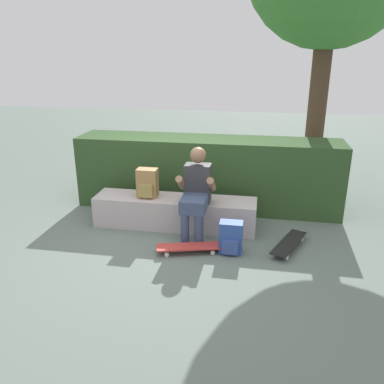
{
  "coord_description": "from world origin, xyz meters",
  "views": [
    {
      "loc": [
        1.12,
        -4.52,
        2.33
      ],
      "look_at": [
        0.26,
        0.34,
        0.57
      ],
      "focal_mm": 36.62,
      "sensor_mm": 36.0,
      "label": 1
    }
  ],
  "objects_px": {
    "skateboard_beside_bench": "(289,243)",
    "bench_main": "(175,212)",
    "skateboard_near_person": "(189,247)",
    "backpack_on_bench": "(147,183)",
    "person_skater": "(196,191)",
    "backpack_on_ground": "(231,238)"
  },
  "relations": [
    {
      "from": "skateboard_beside_bench",
      "to": "bench_main",
      "type": "bearing_deg",
      "value": 165.07
    },
    {
      "from": "skateboard_near_person",
      "to": "backpack_on_bench",
      "type": "distance_m",
      "value": 1.16
    },
    {
      "from": "person_skater",
      "to": "skateboard_near_person",
      "type": "height_order",
      "value": "person_skater"
    },
    {
      "from": "skateboard_near_person",
      "to": "skateboard_beside_bench",
      "type": "height_order",
      "value": "same"
    },
    {
      "from": "bench_main",
      "to": "backpack_on_bench",
      "type": "relative_size",
      "value": 5.63
    },
    {
      "from": "skateboard_near_person",
      "to": "skateboard_beside_bench",
      "type": "xyz_separation_m",
      "value": [
        1.21,
        0.32,
        0.0
      ]
    },
    {
      "from": "person_skater",
      "to": "backpack_on_bench",
      "type": "bearing_deg",
      "value": 163.86
    },
    {
      "from": "skateboard_beside_bench",
      "to": "backpack_on_ground",
      "type": "xyz_separation_m",
      "value": [
        -0.71,
        -0.22,
        0.12
      ]
    },
    {
      "from": "skateboard_beside_bench",
      "to": "backpack_on_bench",
      "type": "xyz_separation_m",
      "value": [
        -1.93,
        0.4,
        0.54
      ]
    },
    {
      "from": "backpack_on_ground",
      "to": "backpack_on_bench",
      "type": "bearing_deg",
      "value": 152.92
    },
    {
      "from": "backpack_on_ground",
      "to": "person_skater",
      "type": "bearing_deg",
      "value": 140.33
    },
    {
      "from": "backpack_on_ground",
      "to": "skateboard_beside_bench",
      "type": "bearing_deg",
      "value": 17.14
    },
    {
      "from": "backpack_on_bench",
      "to": "bench_main",
      "type": "bearing_deg",
      "value": 1.41
    },
    {
      "from": "bench_main",
      "to": "skateboard_near_person",
      "type": "height_order",
      "value": "bench_main"
    },
    {
      "from": "person_skater",
      "to": "backpack_on_bench",
      "type": "xyz_separation_m",
      "value": [
        -0.72,
        0.21,
        -0.01
      ]
    },
    {
      "from": "skateboard_beside_bench",
      "to": "backpack_on_ground",
      "type": "distance_m",
      "value": 0.76
    },
    {
      "from": "skateboard_near_person",
      "to": "skateboard_beside_bench",
      "type": "distance_m",
      "value": 1.25
    },
    {
      "from": "person_skater",
      "to": "backpack_on_ground",
      "type": "relative_size",
      "value": 2.94
    },
    {
      "from": "bench_main",
      "to": "skateboard_near_person",
      "type": "xyz_separation_m",
      "value": [
        0.34,
        -0.73,
        -0.14
      ]
    },
    {
      "from": "bench_main",
      "to": "backpack_on_ground",
      "type": "bearing_deg",
      "value": -37.12
    },
    {
      "from": "backpack_on_ground",
      "to": "bench_main",
      "type": "bearing_deg",
      "value": 142.88
    },
    {
      "from": "person_skater",
      "to": "skateboard_near_person",
      "type": "relative_size",
      "value": 1.43
    }
  ]
}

